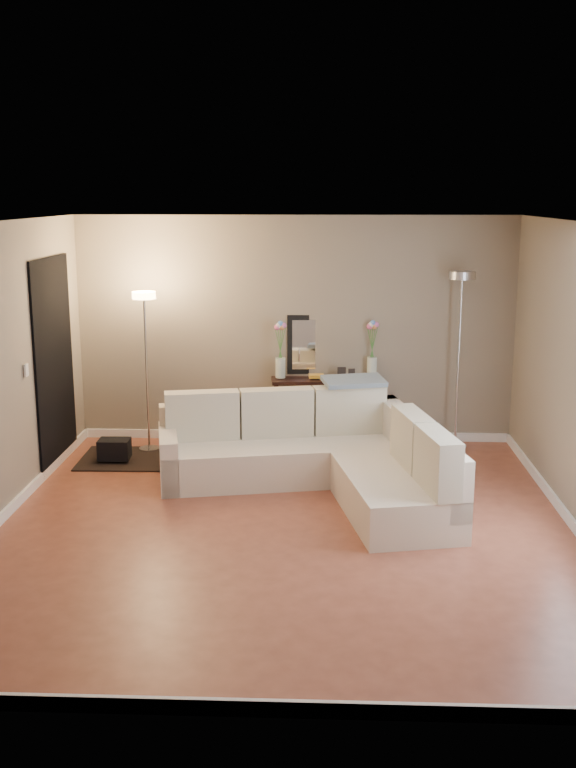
{
  "coord_description": "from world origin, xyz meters",
  "views": [
    {
      "loc": [
        0.32,
        -6.95,
        2.83
      ],
      "look_at": [
        0.0,
        0.8,
        1.1
      ],
      "focal_mm": 40.0,
      "sensor_mm": 36.0,
      "label": 1
    }
  ],
  "objects_px": {
    "sectional_sofa": "(323,456)",
    "console_table": "(319,407)",
    "floor_lamp_unlit": "(460,325)",
    "floor_lamp_lit": "(145,340)"
  },
  "relations": [
    {
      "from": "console_table",
      "to": "sectional_sofa",
      "type": "bearing_deg",
      "value": -88.06
    },
    {
      "from": "console_table",
      "to": "floor_lamp_unlit",
      "type": "height_order",
      "value": "floor_lamp_unlit"
    },
    {
      "from": "sectional_sofa",
      "to": "floor_lamp_lit",
      "type": "bearing_deg",
      "value": 148.67
    },
    {
      "from": "sectional_sofa",
      "to": "floor_lamp_lit",
      "type": "xyz_separation_m",
      "value": [
        -1.96,
        1.19,
        0.94
      ]
    },
    {
      "from": "sectional_sofa",
      "to": "console_table",
      "type": "xyz_separation_m",
      "value": [
        -0.05,
        1.58,
        0.1
      ]
    },
    {
      "from": "sectional_sofa",
      "to": "console_table",
      "type": "height_order",
      "value": "sectional_sofa"
    },
    {
      "from": "sectional_sofa",
      "to": "floor_lamp_lit",
      "type": "distance_m",
      "value": 2.48
    },
    {
      "from": "console_table",
      "to": "floor_lamp_unlit",
      "type": "bearing_deg",
      "value": -5.83
    },
    {
      "from": "console_table",
      "to": "floor_lamp_lit",
      "type": "relative_size",
      "value": 0.71
    },
    {
      "from": "console_table",
      "to": "floor_lamp_lit",
      "type": "xyz_separation_m",
      "value": [
        -1.91,
        -0.38,
        0.84
      ]
    }
  ]
}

